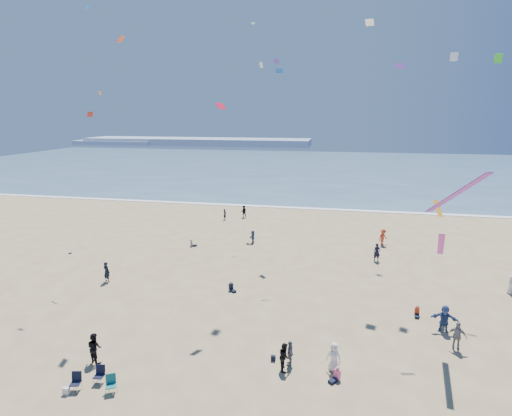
# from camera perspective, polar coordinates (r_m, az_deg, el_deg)

# --- Properties ---
(ground) EXTENTS (220.00, 220.00, 0.00)m
(ground) POSITION_cam_1_polar(r_m,az_deg,el_deg) (23.72, -9.47, -25.18)
(ground) COLOR tan
(ground) RESTS_ON ground
(ocean) EXTENTS (220.00, 100.00, 0.06)m
(ocean) POSITION_cam_1_polar(r_m,az_deg,el_deg) (113.41, 7.70, 5.73)
(ocean) COLOR #476B84
(ocean) RESTS_ON ground
(surf_line) EXTENTS (220.00, 1.20, 0.08)m
(surf_line) POSITION_cam_1_polar(r_m,az_deg,el_deg) (64.33, 4.73, 0.07)
(surf_line) COLOR white
(surf_line) RESTS_ON ground
(headland_far) EXTENTS (110.00, 20.00, 3.20)m
(headland_far) POSITION_cam_1_polar(r_m,az_deg,el_deg) (199.31, -8.48, 9.37)
(headland_far) COLOR #7A8EA8
(headland_far) RESTS_ON ground
(headland_near) EXTENTS (40.00, 14.00, 2.00)m
(headland_near) POSITION_cam_1_polar(r_m,az_deg,el_deg) (211.80, -19.31, 8.83)
(headland_near) COLOR #7A8EA8
(headland_near) RESTS_ON ground
(standing_flyers) EXTENTS (37.50, 39.09, 1.91)m
(standing_flyers) POSITION_cam_1_polar(r_m,az_deg,el_deg) (35.08, 7.23, -9.99)
(standing_flyers) COLOR #BB361A
(standing_flyers) RESTS_ON ground
(seated_group) EXTENTS (22.99, 28.92, 0.84)m
(seated_group) POSITION_cam_1_polar(r_m,az_deg,el_deg) (30.47, 3.94, -14.67)
(seated_group) COLOR silver
(seated_group) RESTS_ON ground
(chair_cluster) EXTENTS (2.77, 1.49, 1.00)m
(chair_cluster) POSITION_cam_1_polar(r_m,az_deg,el_deg) (25.29, -22.01, -21.92)
(chair_cluster) COLOR black
(chair_cluster) RESTS_ON ground
(white_tote) EXTENTS (0.35, 0.20, 0.40)m
(white_tote) POSITION_cam_1_polar(r_m,az_deg,el_deg) (25.67, -25.49, -22.52)
(white_tote) COLOR silver
(white_tote) RESTS_ON ground
(black_backpack) EXTENTS (0.30, 0.22, 0.38)m
(black_backpack) POSITION_cam_1_polar(r_m,az_deg,el_deg) (26.70, -21.17, -20.60)
(black_backpack) COLOR black
(black_backpack) RESTS_ON ground
(navy_bag) EXTENTS (0.28, 0.18, 0.34)m
(navy_bag) POSITION_cam_1_polar(r_m,az_deg,el_deg) (26.03, 2.48, -20.63)
(navy_bag) COLOR black
(navy_bag) RESTS_ON ground
(kites_aloft) EXTENTS (42.27, 38.24, 29.40)m
(kites_aloft) POSITION_cam_1_polar(r_m,az_deg,el_deg) (30.92, 14.05, 13.99)
(kites_aloft) COLOR white
(kites_aloft) RESTS_ON ground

